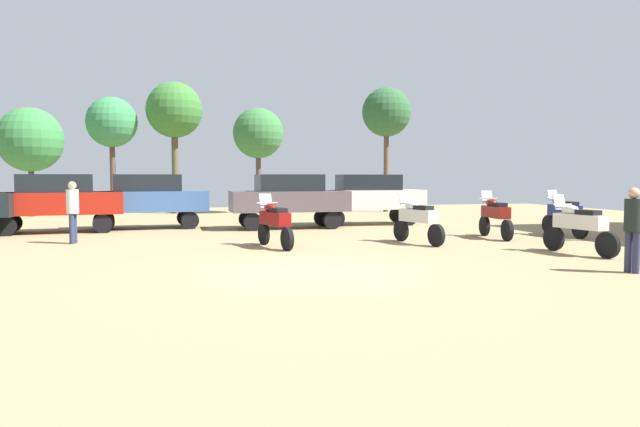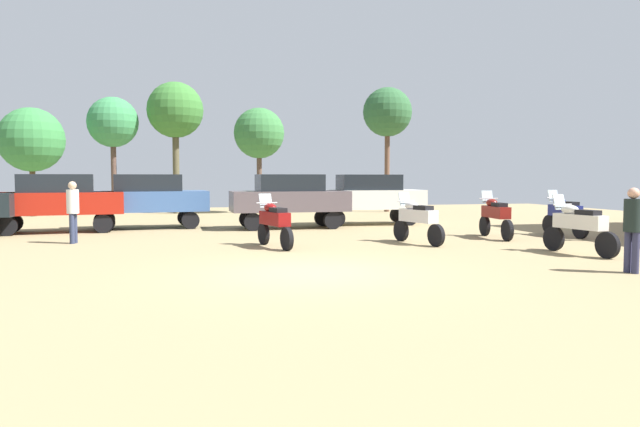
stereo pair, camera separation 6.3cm
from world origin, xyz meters
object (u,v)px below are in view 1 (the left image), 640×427
car_6 (368,195)px  tree_5 (387,113)px  car_4 (289,197)px  car_5 (147,197)px  person_2 (73,207)px  car_1 (56,199)px  tree_4 (30,140)px  motorcycle_5 (274,221)px  motorcycle_2 (579,225)px  tree_2 (174,111)px  motorcycle_6 (495,215)px  motorcycle_4 (564,214)px  person_1 (633,223)px  motorcycle_7 (417,219)px  tree_3 (112,123)px  tree_6 (258,134)px

car_6 → tree_5: (3.80, 8.13, 4.20)m
car_4 → car_5: bearing=76.5°
person_2 → tree_5: tree_5 is taller
car_1 → tree_4: (-2.71, 9.28, 2.51)m
car_6 → tree_4: tree_4 is taller
car_6 → car_5: bearing=91.6°
motorcycle_5 → person_2: person_2 is taller
motorcycle_2 → car_5: car_5 is taller
tree_2 → motorcycle_6: bearing=-57.9°
car_1 → tree_2: (4.04, 9.97, 4.14)m
tree_5 → motorcycle_4: bearing=-86.8°
car_6 → person_1: bearing=-171.2°
tree_2 → motorcycle_4: bearing=-51.8°
motorcycle_4 → car_4: car_4 is taller
motorcycle_7 → car_6: (0.81, 6.78, 0.45)m
car_4 → car_5: size_ratio=0.97×
motorcycle_7 → car_6: bearing=68.9°
car_1 → tree_5: 18.10m
person_2 → car_4: bearing=-46.1°
motorcycle_7 → car_5: size_ratio=0.50×
tree_4 → tree_5: tree_5 is taller
motorcycle_5 → tree_5: 17.84m
tree_3 → tree_5: 14.39m
motorcycle_6 → car_1: 14.62m
car_1 → motorcycle_4: bearing=-114.7°
car_5 → motorcycle_6: bearing=-125.4°
motorcycle_7 → tree_2: bearing=98.0°
tree_4 → tree_6: (11.00, -0.11, 0.48)m
motorcycle_6 → person_2: (-12.54, 1.57, 0.32)m
car_6 → motorcycle_7: bearing=176.3°
motorcycle_6 → tree_4: 22.09m
motorcycle_5 → tree_5: tree_5 is taller
motorcycle_5 → motorcycle_7: (4.13, -0.08, 0.01)m
motorcycle_6 → car_5: (-10.66, 6.20, 0.44)m
motorcycle_4 → tree_6: 16.81m
car_4 → car_6: bearing=-74.8°
motorcycle_4 → car_1: 16.93m
motorcycle_6 → car_6: size_ratio=0.52×
car_1 → motorcycle_6: bearing=-117.6°
motorcycle_6 → car_4: car_4 is taller
motorcycle_5 → car_1: size_ratio=0.48×
motorcycle_2 → person_2: person_2 is taller
car_5 → person_2: car_5 is taller
car_6 → tree_6: tree_6 is taller
person_2 → tree_5: size_ratio=0.26×
car_5 → car_6: (8.51, -0.24, 0.00)m
motorcycle_7 → tree_3: 19.30m
motorcycle_6 → car_6: (-2.15, 5.96, 0.44)m
tree_2 → tree_4: (-6.75, -0.69, -1.63)m
tree_2 → motorcycle_2: bearing=-63.6°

